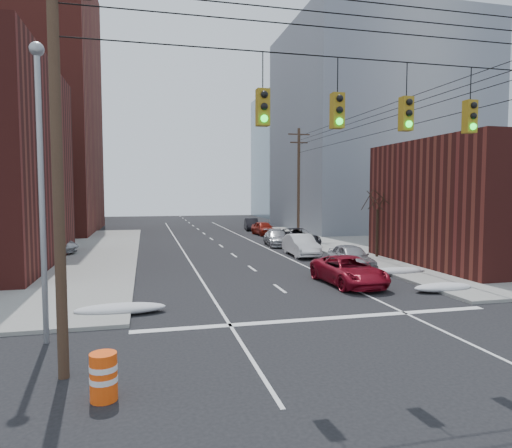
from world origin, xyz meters
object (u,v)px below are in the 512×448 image
parked_car_b (301,245)px  lot_car_b (44,245)px  parked_car_a (351,257)px  parked_car_d (277,238)px  construction_barrel (104,376)px  red_pickup (349,271)px  lot_car_a (22,248)px  parked_car_f (251,224)px  parked_car_e (263,228)px  parked_car_c (297,237)px

parked_car_b → lot_car_b: parked_car_b is taller
parked_car_a → parked_car_d: 12.84m
lot_car_b → construction_barrel: lot_car_b is taller
red_pickup → parked_car_a: parked_car_a is taller
construction_barrel → lot_car_a: bearing=107.2°
red_pickup → parked_car_b: (1.08, 10.49, 0.07)m
parked_car_f → lot_car_b: lot_car_b is taller
parked_car_d → parked_car_e: (1.28, 9.64, 0.07)m
parked_car_b → parked_car_e: parked_car_b is taller
parked_car_c → parked_car_d: bearing=146.7°
parked_car_a → lot_car_b: bearing=154.2°
parked_car_b → parked_car_e: (1.30, 16.11, -0.05)m
red_pickup → lot_car_b: size_ratio=1.06×
lot_car_b → parked_car_e: bearing=-44.5°
parked_car_d → parked_car_e: size_ratio=1.07×
parked_car_b → parked_car_c: size_ratio=0.85×
lot_car_a → parked_car_b: bearing=-79.8°
parked_car_a → lot_car_b: (-19.58, 10.71, 0.06)m
parked_car_e → parked_car_a: bearing=-95.0°
parked_car_d → lot_car_a: (-19.73, -3.30, 0.11)m
parked_car_a → parked_car_c: parked_car_c is taller
parked_car_f → lot_car_a: 28.84m
parked_car_a → red_pickup: bearing=-114.0°
lot_car_a → parked_car_a: bearing=-95.3°
parked_car_a → parked_car_b: size_ratio=0.94×
parked_car_f → lot_car_a: size_ratio=1.14×
parked_car_e → parked_car_d: bearing=-101.8°
parked_car_f → lot_car_b: 27.18m
parked_car_d → lot_car_b: lot_car_b is taller
parked_car_b → parked_car_f: 22.78m
lot_car_b → construction_barrel: (6.38, -25.52, -0.26)m
parked_car_e → lot_car_a: 24.68m
parked_car_c → lot_car_b: (-20.16, -1.25, 0.05)m
red_pickup → lot_car_b: 22.95m
red_pickup → parked_car_b: 10.55m
parked_car_b → red_pickup: bearing=-93.9°
lot_car_a → lot_car_b: lot_car_b is taller
parked_car_b → construction_barrel: size_ratio=4.34×
lot_car_b → parked_car_c: bearing=-71.6°
parked_car_c → parked_car_d: size_ratio=1.20×
parked_car_d → parked_car_f: 16.33m
parked_car_f → construction_barrel: (-13.66, -43.88, -0.15)m
parked_car_e → lot_car_b: (-19.86, -11.74, 0.09)m
parked_car_b → construction_barrel: 24.41m
parked_car_e → lot_car_b: lot_car_b is taller
parked_car_b → parked_car_c: bearing=76.1°
parked_car_a → parked_car_e: size_ratio=1.03×
parked_car_b → lot_car_b: size_ratio=0.98×
lot_car_a → construction_barrel: lot_car_a is taller
parked_car_a → construction_barrel: bearing=-128.8°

